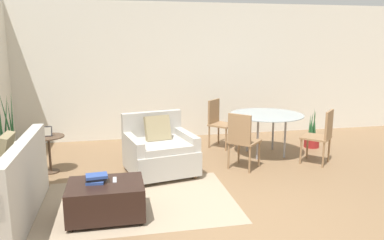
{
  "coord_description": "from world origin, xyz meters",
  "views": [
    {
      "loc": [
        -1.06,
        -3.68,
        1.97
      ],
      "look_at": [
        0.13,
        2.02,
        0.75
      ],
      "focal_mm": 35.0,
      "sensor_mm": 36.0,
      "label": 1
    }
  ],
  "objects_px": {
    "ottoman": "(106,199)",
    "dining_chair_near_right": "(322,133)",
    "tv_remote_primary": "(115,180)",
    "armchair": "(160,151)",
    "potted_plant_small": "(312,138)",
    "picture_frame": "(48,131)",
    "potted_plant": "(9,158)",
    "side_table": "(49,147)",
    "dining_table": "(266,118)",
    "dining_chair_far_left": "(218,120)",
    "dining_chair_near_left": "(242,137)",
    "book_stack": "(96,179)"
  },
  "relations": [
    {
      "from": "ottoman",
      "to": "dining_chair_near_right",
      "type": "bearing_deg",
      "value": 20.29
    },
    {
      "from": "ottoman",
      "to": "tv_remote_primary",
      "type": "xyz_separation_m",
      "value": [
        0.1,
        0.08,
        0.19
      ]
    },
    {
      "from": "armchair",
      "to": "potted_plant_small",
      "type": "height_order",
      "value": "armchair"
    },
    {
      "from": "tv_remote_primary",
      "to": "picture_frame",
      "type": "distance_m",
      "value": 1.93
    },
    {
      "from": "potted_plant",
      "to": "ottoman",
      "type": "bearing_deg",
      "value": -49.25
    },
    {
      "from": "armchair",
      "to": "side_table",
      "type": "distance_m",
      "value": 1.68
    },
    {
      "from": "picture_frame",
      "to": "dining_chair_near_right",
      "type": "height_order",
      "value": "dining_chair_near_right"
    },
    {
      "from": "armchair",
      "to": "ottoman",
      "type": "distance_m",
      "value": 1.56
    },
    {
      "from": "armchair",
      "to": "dining_table",
      "type": "distance_m",
      "value": 2.07
    },
    {
      "from": "tv_remote_primary",
      "to": "dining_chair_far_left",
      "type": "distance_m",
      "value": 3.2
    },
    {
      "from": "tv_remote_primary",
      "to": "dining_chair_near_left",
      "type": "xyz_separation_m",
      "value": [
        1.95,
        1.18,
        0.1
      ]
    },
    {
      "from": "dining_chair_near_right",
      "to": "dining_chair_far_left",
      "type": "distance_m",
      "value": 1.92
    },
    {
      "from": "armchair",
      "to": "tv_remote_primary",
      "type": "distance_m",
      "value": 1.44
    },
    {
      "from": "ottoman",
      "to": "tv_remote_primary",
      "type": "relative_size",
      "value": 5.0
    },
    {
      "from": "dining_chair_near_right",
      "to": "dining_chair_far_left",
      "type": "height_order",
      "value": "same"
    },
    {
      "from": "tv_remote_primary",
      "to": "armchair",
      "type": "bearing_deg",
      "value": 62.29
    },
    {
      "from": "tv_remote_primary",
      "to": "potted_plant",
      "type": "distance_m",
      "value": 2.2
    },
    {
      "from": "side_table",
      "to": "dining_chair_near_right",
      "type": "height_order",
      "value": "dining_chair_near_right"
    },
    {
      "from": "armchair",
      "to": "tv_remote_primary",
      "type": "relative_size",
      "value": 6.64
    },
    {
      "from": "ottoman",
      "to": "book_stack",
      "type": "distance_m",
      "value": 0.26
    },
    {
      "from": "dining_chair_far_left",
      "to": "picture_frame",
      "type": "bearing_deg",
      "value": -163.07
    },
    {
      "from": "dining_chair_far_left",
      "to": "dining_chair_near_left",
      "type": "bearing_deg",
      "value": -90.0
    },
    {
      "from": "book_stack",
      "to": "side_table",
      "type": "xyz_separation_m",
      "value": [
        -0.77,
        1.69,
        -0.05
      ]
    },
    {
      "from": "book_stack",
      "to": "dining_chair_near_right",
      "type": "relative_size",
      "value": 0.28
    },
    {
      "from": "picture_frame",
      "to": "dining_chair_near_left",
      "type": "bearing_deg",
      "value": -9.19
    },
    {
      "from": "armchair",
      "to": "picture_frame",
      "type": "bearing_deg",
      "value": 167.01
    },
    {
      "from": "dining_chair_near_right",
      "to": "dining_chair_far_left",
      "type": "bearing_deg",
      "value": 135.0
    },
    {
      "from": "side_table",
      "to": "dining_chair_near_right",
      "type": "relative_size",
      "value": 0.63
    },
    {
      "from": "ottoman",
      "to": "dining_chair_far_left",
      "type": "relative_size",
      "value": 0.94
    },
    {
      "from": "picture_frame",
      "to": "potted_plant_small",
      "type": "xyz_separation_m",
      "value": [
        4.65,
        0.48,
        -0.46
      ]
    },
    {
      "from": "potted_plant",
      "to": "dining_table",
      "type": "bearing_deg",
      "value": 3.97
    },
    {
      "from": "armchair",
      "to": "dining_chair_far_left",
      "type": "relative_size",
      "value": 1.25
    },
    {
      "from": "ottoman",
      "to": "dining_chair_near_right",
      "type": "relative_size",
      "value": 0.94
    },
    {
      "from": "book_stack",
      "to": "tv_remote_primary",
      "type": "height_order",
      "value": "book_stack"
    },
    {
      "from": "armchair",
      "to": "potted_plant_small",
      "type": "relative_size",
      "value": 1.48
    },
    {
      "from": "ottoman",
      "to": "side_table",
      "type": "height_order",
      "value": "side_table"
    },
    {
      "from": "dining_chair_near_left",
      "to": "armchair",
      "type": "bearing_deg",
      "value": 175.81
    },
    {
      "from": "picture_frame",
      "to": "dining_chair_near_left",
      "type": "distance_m",
      "value": 2.96
    },
    {
      "from": "dining_chair_near_left",
      "to": "picture_frame",
      "type": "bearing_deg",
      "value": 170.81
    },
    {
      "from": "ottoman",
      "to": "book_stack",
      "type": "height_order",
      "value": "book_stack"
    },
    {
      "from": "book_stack",
      "to": "tv_remote_primary",
      "type": "xyz_separation_m",
      "value": [
        0.2,
        0.03,
        -0.04
      ]
    },
    {
      "from": "dining_chair_far_left",
      "to": "armchair",
      "type": "bearing_deg",
      "value": -135.21
    },
    {
      "from": "potted_plant_small",
      "to": "armchair",
      "type": "bearing_deg",
      "value": -164.16
    },
    {
      "from": "side_table",
      "to": "potted_plant",
      "type": "bearing_deg",
      "value": -171.83
    },
    {
      "from": "book_stack",
      "to": "potted_plant",
      "type": "bearing_deg",
      "value": 129.49
    },
    {
      "from": "dining_chair_near_left",
      "to": "potted_plant_small",
      "type": "relative_size",
      "value": 1.18
    },
    {
      "from": "tv_remote_primary",
      "to": "dining_chair_near_left",
      "type": "height_order",
      "value": "dining_chair_near_left"
    },
    {
      "from": "dining_table",
      "to": "dining_chair_near_right",
      "type": "bearing_deg",
      "value": -45.0
    },
    {
      "from": "dining_table",
      "to": "potted_plant_small",
      "type": "distance_m",
      "value": 1.19
    },
    {
      "from": "ottoman",
      "to": "side_table",
      "type": "xyz_separation_m",
      "value": [
        -0.87,
        1.73,
        0.18
      ]
    }
  ]
}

